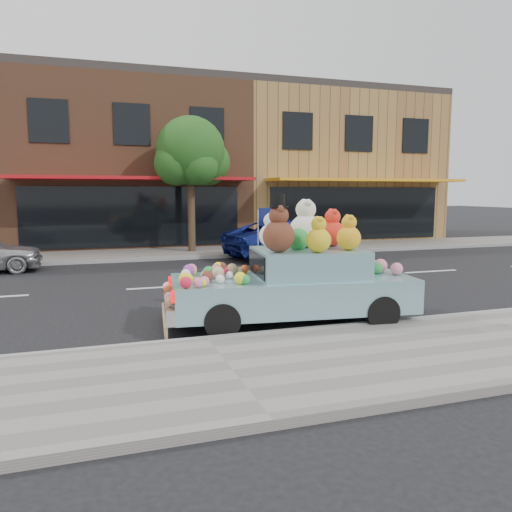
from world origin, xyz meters
name	(u,v)px	position (x,y,z in m)	size (l,w,h in m)	color
ground	(163,287)	(0.00, 0.00, 0.00)	(120.00, 120.00, 0.00)	black
near_sidewalk	(233,374)	(0.00, -6.50, 0.06)	(60.00, 3.00, 0.12)	gray
far_sidewalk	(139,254)	(0.00, 6.50, 0.06)	(60.00, 3.00, 0.12)	gray
near_kerb	(207,341)	(0.00, -5.00, 0.07)	(60.00, 0.12, 0.13)	gray
far_kerb	(143,259)	(0.00, 5.00, 0.07)	(60.00, 0.12, 0.13)	gray
storefront_mid	(126,165)	(0.00, 11.97, 3.64)	(10.00, 9.80, 7.30)	brown
storefront_right	(320,168)	(10.00, 11.97, 3.64)	(10.00, 9.80, 7.30)	olive
street_tree	(191,157)	(2.03, 6.55, 3.69)	(3.00, 2.70, 5.22)	#38281C
car_blue	(292,239)	(5.24, 4.23, 0.70)	(2.32, 5.03, 1.40)	navy
art_car	(294,278)	(1.82, -4.15, 0.82)	(4.65, 2.24, 2.35)	black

